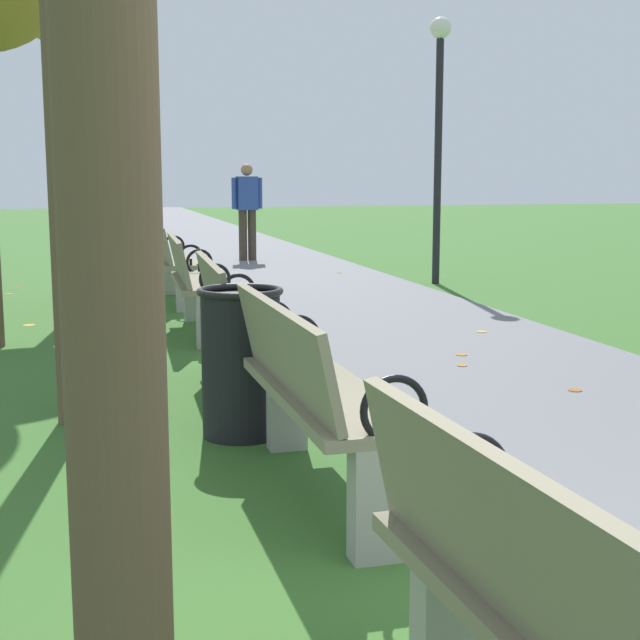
% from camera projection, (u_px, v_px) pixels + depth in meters
% --- Properties ---
extents(paved_walkway, '(2.82, 44.00, 0.02)m').
position_uv_depth(paved_walkway, '(221.00, 242.00, 19.70)').
color(paved_walkway, slate).
rests_on(paved_walkway, ground).
extents(park_bench_2, '(0.49, 1.61, 0.90)m').
position_uv_depth(park_bench_2, '(313.00, 393.00, 4.10)').
color(park_bench_2, gray).
rests_on(park_bench_2, ground).
extents(park_bench_3, '(0.53, 1.62, 0.90)m').
position_uv_depth(park_bench_3, '(236.00, 321.00, 6.12)').
color(park_bench_3, gray).
rests_on(park_bench_3, ground).
extents(park_bench_4, '(0.53, 1.62, 0.90)m').
position_uv_depth(park_bench_4, '(194.00, 282.00, 8.38)').
color(park_bench_4, gray).
rests_on(park_bench_4, ground).
extents(park_bench_5, '(0.50, 1.61, 0.90)m').
position_uv_depth(park_bench_5, '(172.00, 261.00, 10.43)').
color(park_bench_5, gray).
rests_on(park_bench_5, ground).
extents(pedestrian_walking, '(0.53, 0.25, 1.62)m').
position_uv_depth(pedestrian_walking, '(247.00, 206.00, 15.38)').
color(pedestrian_walking, '#3D3328').
rests_on(pedestrian_walking, paved_walkway).
extents(trash_bin, '(0.48, 0.48, 0.84)m').
position_uv_depth(trash_bin, '(241.00, 362.00, 5.09)').
color(trash_bin, black).
rests_on(trash_bin, ground).
extents(lamp_post, '(0.28, 0.28, 3.48)m').
position_uv_depth(lamp_post, '(439.00, 109.00, 11.97)').
color(lamp_post, black).
rests_on(lamp_post, ground).
extents(scattered_leaves, '(4.68, 10.84, 0.02)m').
position_uv_depth(scattered_leaves, '(220.00, 336.00, 8.27)').
color(scattered_leaves, '#AD6B23').
rests_on(scattered_leaves, ground).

